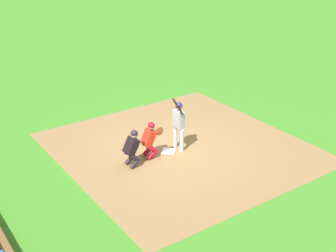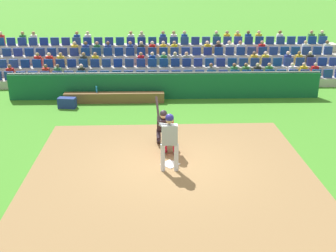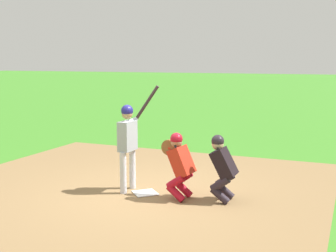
{
  "view_description": "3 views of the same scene",
  "coord_description": "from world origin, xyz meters",
  "px_view_note": "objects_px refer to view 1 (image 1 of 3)",
  "views": [
    {
      "loc": [
        11.71,
        -7.89,
        7.39
      ],
      "look_at": [
        0.27,
        -0.2,
        1.12
      ],
      "focal_mm": 49.25,
      "sensor_mm": 36.0,
      "label": 1
    },
    {
      "loc": [
        0.39,
        11.59,
        5.57
      ],
      "look_at": [
        0.04,
        -0.96,
        0.88
      ],
      "focal_mm": 45.62,
      "sensor_mm": 36.0,
      "label": 2
    },
    {
      "loc": [
        -7.57,
        -3.84,
        2.61
      ],
      "look_at": [
        0.47,
        -0.28,
        1.31
      ],
      "focal_mm": 47.4,
      "sensor_mm": 36.0,
      "label": 3
    }
  ],
  "objects_px": {
    "batter_at_plate": "(179,121)",
    "catcher_crouching": "(150,138)",
    "home_plate_umpire": "(132,147)",
    "home_plate_marker": "(168,151)"
  },
  "relations": [
    {
      "from": "home_plate_marker",
      "to": "catcher_crouching",
      "type": "bearing_deg",
      "value": -90.73
    },
    {
      "from": "home_plate_marker",
      "to": "catcher_crouching",
      "type": "xyz_separation_m",
      "value": [
        -0.01,
        -0.73,
        0.7
      ]
    },
    {
      "from": "batter_at_plate",
      "to": "catcher_crouching",
      "type": "height_order",
      "value": "batter_at_plate"
    },
    {
      "from": "batter_at_plate",
      "to": "home_plate_umpire",
      "type": "height_order",
      "value": "batter_at_plate"
    },
    {
      "from": "home_plate_marker",
      "to": "catcher_crouching",
      "type": "distance_m",
      "value": 1.01
    },
    {
      "from": "batter_at_plate",
      "to": "catcher_crouching",
      "type": "bearing_deg",
      "value": -92.81
    },
    {
      "from": "catcher_crouching",
      "to": "home_plate_umpire",
      "type": "relative_size",
      "value": 1.01
    },
    {
      "from": "batter_at_plate",
      "to": "catcher_crouching",
      "type": "relative_size",
      "value": 1.65
    },
    {
      "from": "home_plate_marker",
      "to": "home_plate_umpire",
      "type": "distance_m",
      "value": 1.66
    },
    {
      "from": "home_plate_marker",
      "to": "batter_at_plate",
      "type": "bearing_deg",
      "value": 83.4
    }
  ]
}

